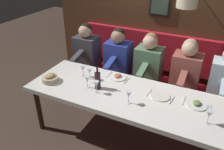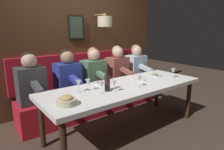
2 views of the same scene
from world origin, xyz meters
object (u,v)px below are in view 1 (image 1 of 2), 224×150
object	(u,v)px
diner_near	(186,67)
diner_far	(118,54)
diner_farthest	(86,48)
wine_glass_3	(90,71)
diner_middle	(149,60)
wine_bottle	(98,80)
wine_glass_5	(83,69)
dining_table	(126,98)
wine_glass_4	(87,79)
wine_glass_1	(129,95)
wine_glass_2	(209,114)
wine_glass_0	(96,85)
bread_bowl	(50,78)

from	to	relation	value
diner_near	diner_far	distance (m)	1.08
diner_farthest	wine_glass_3	bearing A→B (deg)	-145.72
diner_middle	wine_bottle	distance (m)	1.00
wine_glass_5	wine_bottle	bearing A→B (deg)	-118.65
dining_table	wine_glass_4	bearing A→B (deg)	100.02
dining_table	diner_far	bearing A→B (deg)	30.66
diner_near	wine_glass_5	world-z (taller)	diner_near
dining_table	diner_near	size ratio (longest dim) A/B	3.21
diner_far	wine_glass_5	distance (m)	0.77
diner_near	wine_glass_3	distance (m)	1.38
wine_glass_1	wine_bottle	world-z (taller)	wine_bottle
wine_glass_2	wine_glass_5	world-z (taller)	same
wine_glass_0	wine_glass_1	size ratio (longest dim) A/B	1.00
dining_table	wine_glass_0	bearing A→B (deg)	113.38
diner_far	wine_glass_1	xyz separation A→B (m)	(-1.06, -0.62, 0.04)
diner_near	dining_table	bearing A→B (deg)	147.79
diner_near	wine_glass_5	size ratio (longest dim) A/B	4.82
diner_far	wine_bottle	bearing A→B (deg)	-171.29
bread_bowl	wine_glass_4	bearing A→B (deg)	-80.25
dining_table	wine_bottle	world-z (taller)	wine_bottle
dining_table	wine_glass_3	bearing A→B (deg)	79.70
diner_middle	wine_glass_3	bearing A→B (deg)	142.97
diner_far	bread_bowl	distance (m)	1.18
wine_glass_2	wine_glass_3	distance (m)	1.56
wine_glass_1	diner_near	bearing A→B (deg)	-23.50
diner_middle	wine_glass_1	xyz separation A→B (m)	(-1.06, -0.10, 0.04)
dining_table	diner_far	distance (m)	1.03
diner_far	wine_glass_2	bearing A→B (deg)	-124.87
diner_near	wine_glass_2	distance (m)	1.10
wine_glass_3	bread_bowl	bearing A→B (deg)	122.82
diner_middle	wine_glass_4	world-z (taller)	diner_middle
dining_table	diner_near	world-z (taller)	diner_near
diner_far	dining_table	bearing A→B (deg)	-149.34
diner_farthest	wine_glass_2	world-z (taller)	diner_farthest
diner_far	wine_glass_0	bearing A→B (deg)	-170.14
diner_middle	wine_glass_4	bearing A→B (deg)	152.60
diner_far	bread_bowl	xyz separation A→B (m)	(-1.06, 0.51, -0.03)
dining_table	wine_glass_3	size ratio (longest dim) A/B	15.48
diner_far	diner_farthest	bearing A→B (deg)	90.00
wine_glass_5	wine_glass_0	bearing A→B (deg)	-127.55
wine_glass_1	bread_bowl	world-z (taller)	wine_glass_1
wine_glass_2	wine_glass_4	world-z (taller)	same
diner_near	wine_bottle	xyz separation A→B (m)	(-0.93, 0.94, 0.04)
diner_middle	wine_glass_3	distance (m)	0.97
diner_far	wine_glass_4	size ratio (longest dim) A/B	4.82
wine_glass_1	wine_glass_4	distance (m)	0.61
dining_table	wine_glass_0	world-z (taller)	wine_glass_0
diner_middle	diner_farthest	distance (m)	1.11
wine_glass_0	bread_bowl	bearing A→B (deg)	92.65
diner_far	wine_glass_4	xyz separation A→B (m)	(-0.97, -0.01, 0.04)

